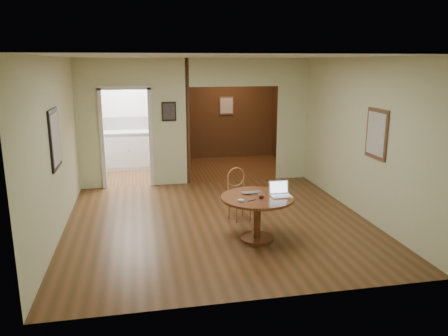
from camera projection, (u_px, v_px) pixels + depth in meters
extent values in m
plane|color=#492F14|center=(219.00, 222.00, 7.32)|extent=(5.00, 5.00, 0.00)
plane|color=silver|center=(218.00, 56.00, 6.68)|extent=(5.00, 5.00, 0.00)
plane|color=beige|center=(261.00, 185.00, 4.62)|extent=(5.00, 0.00, 5.00)
plane|color=beige|center=(54.00, 149.00, 6.53)|extent=(0.00, 5.00, 5.00)
plane|color=beige|center=(362.00, 138.00, 7.47)|extent=(0.00, 5.00, 5.00)
cube|color=beige|center=(89.00, 125.00, 8.95)|extent=(0.50, 2.70, 0.04)
cube|color=beige|center=(169.00, 123.00, 9.27)|extent=(0.80, 2.70, 0.04)
cube|color=beige|center=(292.00, 120.00, 9.79)|extent=(0.70, 2.70, 0.04)
plane|color=silver|center=(134.00, 113.00, 11.03)|extent=(2.70, 0.00, 2.70)
plane|color=#3B2011|center=(226.00, 109.00, 11.98)|extent=(2.70, 0.00, 2.70)
cube|color=#3B2011|center=(182.00, 116.00, 10.53)|extent=(0.08, 2.50, 2.70)
cube|color=black|center=(55.00, 139.00, 6.49)|extent=(0.03, 0.70, 0.90)
cube|color=brown|center=(377.00, 134.00, 6.96)|extent=(0.03, 0.60, 0.80)
cube|color=black|center=(169.00, 111.00, 9.19)|extent=(0.30, 0.03, 0.40)
cube|color=silver|center=(226.00, 106.00, 11.94)|extent=(0.40, 0.03, 0.50)
cube|color=white|center=(134.00, 123.00, 11.08)|extent=(2.00, 0.02, 0.32)
cylinder|color=brown|center=(257.00, 238.00, 6.60)|extent=(0.51, 0.51, 0.05)
cylinder|color=brown|center=(257.00, 219.00, 6.52)|extent=(0.11, 0.11, 0.59)
cylinder|color=brown|center=(257.00, 198.00, 6.45)|extent=(1.09, 1.09, 0.04)
cylinder|color=#A96B3C|center=(240.00, 197.00, 7.37)|extent=(0.46, 0.46, 0.03)
cylinder|color=#A96B3C|center=(236.00, 211.00, 7.25)|extent=(0.02, 0.02, 0.40)
cylinder|color=#A96B3C|center=(250.00, 209.00, 7.36)|extent=(0.02, 0.02, 0.40)
cylinder|color=#A96B3C|center=(229.00, 207.00, 7.48)|extent=(0.02, 0.02, 0.40)
cylinder|color=#A96B3C|center=(243.00, 205.00, 7.59)|extent=(0.02, 0.02, 0.40)
cylinder|color=#A96B3C|center=(228.00, 186.00, 7.38)|extent=(0.02, 0.02, 0.32)
cylinder|color=#A96B3C|center=(244.00, 184.00, 7.51)|extent=(0.02, 0.02, 0.32)
torus|color=#A96B3C|center=(236.00, 177.00, 7.42)|extent=(0.34, 0.11, 0.34)
cube|color=white|center=(281.00, 196.00, 6.44)|extent=(0.30, 0.21, 0.01)
cube|color=silver|center=(282.00, 196.00, 6.42)|extent=(0.25, 0.11, 0.00)
cube|color=white|center=(279.00, 187.00, 6.54)|extent=(0.30, 0.06, 0.20)
cube|color=#8998AF|center=(279.00, 187.00, 6.53)|extent=(0.26, 0.04, 0.16)
imported|color=#B0B0B5|center=(253.00, 193.00, 6.56)|extent=(0.33, 0.22, 0.02)
ellipsoid|color=white|center=(241.00, 200.00, 6.20)|extent=(0.12, 0.09, 0.04)
cylinder|color=navy|center=(252.00, 200.00, 6.25)|extent=(0.15, 0.07, 0.01)
cube|color=white|center=(135.00, 150.00, 10.96)|extent=(2.00, 0.55, 0.90)
cube|color=silver|center=(134.00, 132.00, 10.85)|extent=(2.06, 0.60, 0.04)
sphere|color=#B20C0C|center=(129.00, 151.00, 10.64)|extent=(0.03, 0.03, 0.03)
sphere|color=#B20C0C|center=(170.00, 149.00, 10.83)|extent=(0.03, 0.03, 0.03)
ellipsoid|color=beige|center=(158.00, 124.00, 10.92)|extent=(0.37, 0.35, 0.30)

